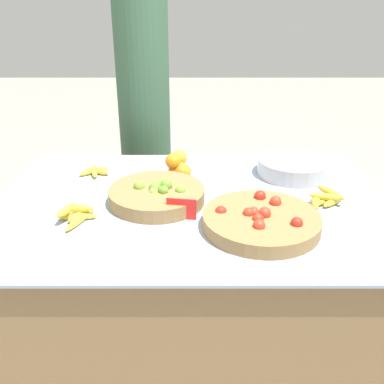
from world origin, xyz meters
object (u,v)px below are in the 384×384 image
(tomato_basket, at_px, (261,221))
(vendor_person, at_px, (145,114))
(metal_bowl, at_px, (293,167))
(price_sign, at_px, (181,209))
(lime_bowl, at_px, (157,195))

(tomato_basket, xyz_separation_m, vendor_person, (-0.56, 1.20, 0.08))
(metal_bowl, xyz_separation_m, price_sign, (-0.54, -0.46, 0.00))
(tomato_basket, bearing_deg, metal_bowl, 66.43)
(price_sign, relative_size, vendor_person, 0.07)
(price_sign, bearing_deg, lime_bowl, 133.37)
(metal_bowl, bearing_deg, lime_bowl, -154.77)
(lime_bowl, xyz_separation_m, metal_bowl, (0.64, 0.30, 0.01))
(lime_bowl, distance_m, price_sign, 0.19)
(tomato_basket, relative_size, vendor_person, 0.28)
(lime_bowl, height_order, tomato_basket, lime_bowl)
(tomato_basket, distance_m, price_sign, 0.31)
(vendor_person, bearing_deg, metal_bowl, -40.61)
(tomato_basket, distance_m, metal_bowl, 0.57)
(lime_bowl, xyz_separation_m, vendor_person, (-0.14, 0.98, 0.08))
(lime_bowl, distance_m, metal_bowl, 0.71)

